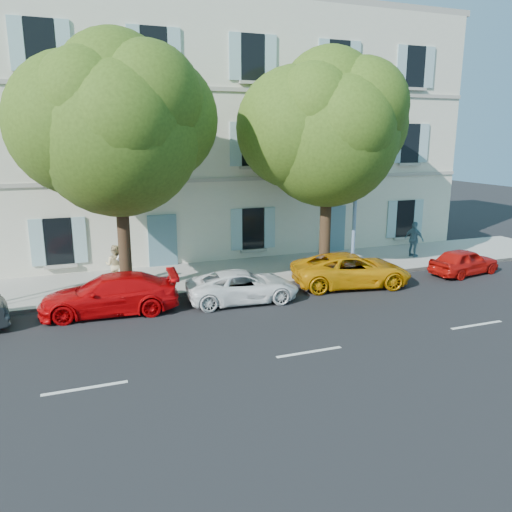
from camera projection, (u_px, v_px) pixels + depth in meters
name	position (u px, v px, depth m)	size (l,w,h in m)	color
ground	(259.00, 308.00, 17.70)	(90.00, 90.00, 0.00)	black
sidewalk	(223.00, 274.00, 21.74)	(36.00, 4.50, 0.15)	#A09E96
kerb	(239.00, 288.00, 19.76)	(36.00, 0.16, 0.16)	#9E998E
building	(189.00, 135.00, 25.61)	(28.00, 7.00, 12.00)	beige
car_red_coupe	(110.00, 294.00, 17.05)	(1.89, 4.64, 1.35)	#C00508
car_white_coupe	(243.00, 286.00, 18.31)	(1.91, 4.13, 1.15)	white
car_yellow_supercar	(351.00, 270.00, 20.21)	(2.22, 4.80, 1.34)	orange
car_red_hatchback	(464.00, 262.00, 21.92)	(1.37, 3.42, 1.16)	#B7100B
tree_left	(118.00, 134.00, 17.58)	(5.88, 5.88, 9.12)	#3A2819
tree_right	(328.00, 137.00, 20.65)	(5.85, 5.85, 9.02)	#3A2819
street_lamp	(359.00, 164.00, 21.10)	(0.32, 1.76, 8.25)	#7293BF
pedestrian_a	(125.00, 265.00, 19.58)	(0.62, 0.41, 1.71)	white
pedestrian_b	(115.00, 265.00, 19.76)	(0.79, 0.62, 1.63)	#CBB682
pedestrian_c	(414.00, 239.00, 24.51)	(1.02, 0.43, 1.74)	slate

